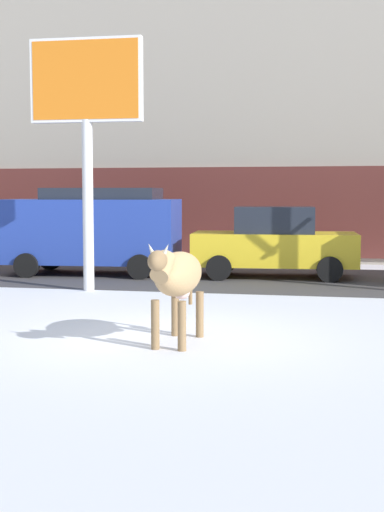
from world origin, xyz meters
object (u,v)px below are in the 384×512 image
billboard (86,96)px  pedestrian_far_left (117,236)px  cow_tan (177,276)px  car_blue_van (93,228)px  car_yellow_sedan (274,243)px

billboard → pedestrian_far_left: 6.91m
cow_tan → billboard: size_ratio=0.34×
billboard → pedestrian_far_left: bearing=101.5°
billboard → pedestrian_far_left: size_ratio=3.21×
car_blue_van → car_yellow_sedan: 4.86m
pedestrian_far_left → billboard: bearing=-78.5°
car_blue_van → pedestrian_far_left: (-0.21, 2.81, -0.36)m
car_blue_van → pedestrian_far_left: car_blue_van is taller
cow_tan → pedestrian_far_left: 11.78m
car_yellow_sedan → pedestrian_far_left: bearing=153.6°
car_blue_van → car_yellow_sedan: (4.84, 0.31, -0.33)m
car_yellow_sedan → pedestrian_far_left: 5.63m
cow_tan → car_blue_van: bearing=117.1°
car_blue_van → cow_tan: bearing=-62.9°
cow_tan → car_yellow_sedan: (0.67, 8.43, -0.09)m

